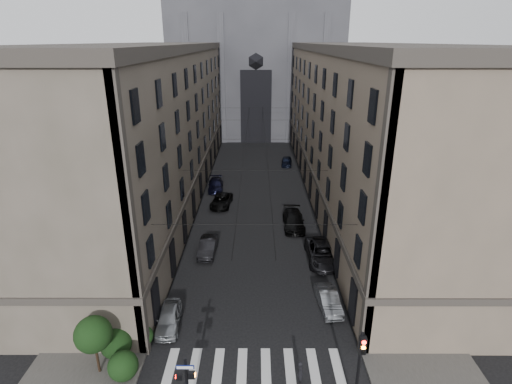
{
  "coord_description": "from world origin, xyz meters",
  "views": [
    {
      "loc": [
        0.17,
        -14.49,
        19.2
      ],
      "look_at": [
        0.11,
        12.32,
        8.98
      ],
      "focal_mm": 28.0,
      "sensor_mm": 36.0,
      "label": 1
    }
  ],
  "objects_px": {
    "traffic_light_right": "(360,363)",
    "car_right_midnear": "(322,253)",
    "car_left_midnear": "(208,247)",
    "pedestrian_signal_left": "(187,383)",
    "car_left_far": "(216,185)",
    "car_right_midfar": "(294,221)",
    "car_right_near": "(328,300)",
    "car_right_far": "(287,161)",
    "pedestrian": "(300,372)",
    "gothic_tower": "(256,47)",
    "car_left_near": "(169,318)",
    "car_left_midfar": "(221,201)"
  },
  "relations": [
    {
      "from": "car_left_midfar",
      "to": "car_right_far",
      "type": "height_order",
      "value": "car_right_far"
    },
    {
      "from": "car_right_midfar",
      "to": "car_right_far",
      "type": "bearing_deg",
      "value": 87.85
    },
    {
      "from": "car_right_near",
      "to": "car_right_midfar",
      "type": "bearing_deg",
      "value": 90.74
    },
    {
      "from": "pedestrian_signal_left",
      "to": "car_left_midfar",
      "type": "distance_m",
      "value": 29.58
    },
    {
      "from": "gothic_tower",
      "to": "car_left_midfar",
      "type": "relative_size",
      "value": 11.84
    },
    {
      "from": "pedestrian_signal_left",
      "to": "car_left_near",
      "type": "height_order",
      "value": "pedestrian_signal_left"
    },
    {
      "from": "traffic_light_right",
      "to": "car_left_midnear",
      "type": "distance_m",
      "value": 20.26
    },
    {
      "from": "car_left_near",
      "to": "pedestrian",
      "type": "height_order",
      "value": "pedestrian"
    },
    {
      "from": "traffic_light_right",
      "to": "car_right_midfar",
      "type": "xyz_separation_m",
      "value": [
        -1.4,
        23.18,
        -2.5
      ]
    },
    {
      "from": "pedestrian_signal_left",
      "to": "pedestrian",
      "type": "height_order",
      "value": "pedestrian_signal_left"
    },
    {
      "from": "pedestrian_signal_left",
      "to": "car_left_near",
      "type": "xyz_separation_m",
      "value": [
        -2.58,
        7.35,
        -1.63
      ]
    },
    {
      "from": "car_left_midnear",
      "to": "car_right_near",
      "type": "distance_m",
      "value": 13.12
    },
    {
      "from": "car_left_midnear",
      "to": "pedestrian_signal_left",
      "type": "bearing_deg",
      "value": -85.1
    },
    {
      "from": "traffic_light_right",
      "to": "gothic_tower",
      "type": "bearing_deg",
      "value": 94.38
    },
    {
      "from": "car_left_near",
      "to": "car_right_far",
      "type": "relative_size",
      "value": 1.01
    },
    {
      "from": "pedestrian_signal_left",
      "to": "traffic_light_right",
      "type": "relative_size",
      "value": 0.77
    },
    {
      "from": "traffic_light_right",
      "to": "car_right_midnear",
      "type": "bearing_deg",
      "value": 87.85
    },
    {
      "from": "car_right_midfar",
      "to": "car_right_far",
      "type": "xyz_separation_m",
      "value": [
        0.86,
        23.14,
        -0.1
      ]
    },
    {
      "from": "car_right_far",
      "to": "pedestrian",
      "type": "relative_size",
      "value": 2.57
    },
    {
      "from": "pedestrian_signal_left",
      "to": "car_left_midfar",
      "type": "xyz_separation_m",
      "value": [
        -0.69,
        29.53,
        -1.64
      ]
    },
    {
      "from": "traffic_light_right",
      "to": "car_left_far",
      "type": "xyz_separation_m",
      "value": [
        -11.07,
        34.85,
        -2.59
      ]
    },
    {
      "from": "pedestrian_signal_left",
      "to": "traffic_light_right",
      "type": "xyz_separation_m",
      "value": [
        9.11,
        0.42,
        0.97
      ]
    },
    {
      "from": "pedestrian_signal_left",
      "to": "car_left_near",
      "type": "relative_size",
      "value": 0.99
    },
    {
      "from": "car_left_near",
      "to": "car_right_midnear",
      "type": "relative_size",
      "value": 0.7
    },
    {
      "from": "gothic_tower",
      "to": "car_left_near",
      "type": "relative_size",
      "value": 14.32
    },
    {
      "from": "car_right_far",
      "to": "pedestrian",
      "type": "distance_m",
      "value": 44.51
    },
    {
      "from": "pedestrian_signal_left",
      "to": "car_left_near",
      "type": "distance_m",
      "value": 7.96
    },
    {
      "from": "car_right_midfar",
      "to": "pedestrian",
      "type": "height_order",
      "value": "car_right_midfar"
    },
    {
      "from": "car_right_far",
      "to": "pedestrian",
      "type": "xyz_separation_m",
      "value": [
        -2.3,
        -44.45,
        0.1
      ]
    },
    {
      "from": "car_left_near",
      "to": "car_left_midfar",
      "type": "height_order",
      "value": "car_left_near"
    },
    {
      "from": "traffic_light_right",
      "to": "car_left_midnear",
      "type": "relative_size",
      "value": 1.2
    },
    {
      "from": "car_left_far",
      "to": "car_right_far",
      "type": "height_order",
      "value": "car_left_far"
    },
    {
      "from": "car_left_midnear",
      "to": "car_right_near",
      "type": "bearing_deg",
      "value": -37.59
    },
    {
      "from": "car_left_midnear",
      "to": "car_right_far",
      "type": "bearing_deg",
      "value": 73.4
    },
    {
      "from": "car_left_midfar",
      "to": "car_right_midnear",
      "type": "xyz_separation_m",
      "value": [
        10.4,
        -13.1,
        0.13
      ]
    },
    {
      "from": "car_right_midnear",
      "to": "car_right_midfar",
      "type": "relative_size",
      "value": 1.07
    },
    {
      "from": "car_left_far",
      "to": "pedestrian",
      "type": "bearing_deg",
      "value": -80.14
    },
    {
      "from": "car_left_midfar",
      "to": "pedestrian",
      "type": "bearing_deg",
      "value": -70.06
    },
    {
      "from": "pedestrian_signal_left",
      "to": "gothic_tower",
      "type": "bearing_deg",
      "value": 87.26
    },
    {
      "from": "car_left_midnear",
      "to": "car_right_midnear",
      "type": "bearing_deg",
      "value": -5.53
    },
    {
      "from": "car_left_near",
      "to": "car_left_far",
      "type": "height_order",
      "value": "car_left_far"
    },
    {
      "from": "traffic_light_right",
      "to": "car_right_midfar",
      "type": "bearing_deg",
      "value": 93.46
    },
    {
      "from": "traffic_light_right",
      "to": "pedestrian",
      "type": "relative_size",
      "value": 3.33
    },
    {
      "from": "car_right_midnear",
      "to": "car_left_near",
      "type": "bearing_deg",
      "value": -144.35
    },
    {
      "from": "car_left_near",
      "to": "pedestrian_signal_left",
      "type": "bearing_deg",
      "value": -74.06
    },
    {
      "from": "gothic_tower",
      "to": "pedestrian_signal_left",
      "type": "height_order",
      "value": "gothic_tower"
    },
    {
      "from": "gothic_tower",
      "to": "car_right_far",
      "type": "relative_size",
      "value": 14.46
    },
    {
      "from": "car_left_near",
      "to": "pedestrian",
      "type": "relative_size",
      "value": 2.6
    },
    {
      "from": "car_left_far",
      "to": "car_right_midfar",
      "type": "bearing_deg",
      "value": -54.52
    },
    {
      "from": "pedestrian",
      "to": "gothic_tower",
      "type": "bearing_deg",
      "value": -14.46
    }
  ]
}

